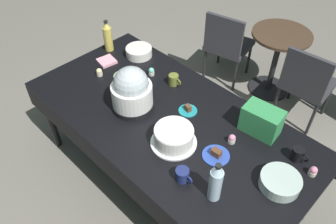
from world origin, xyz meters
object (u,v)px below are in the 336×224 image
Objects in this scene: cupcake_rose at (313,171)px; soda_bottle_water at (216,183)px; glass_salad_bowl at (280,182)px; coffee_mug_navy at (183,175)px; dessert_plate_teal at (188,110)px; coffee_mug_black at (298,154)px; slow_cooker at (132,91)px; maroon_chair_left at (227,43)px; potluck_table at (168,123)px; round_cafe_table at (277,52)px; cupcake_mint at (151,72)px; dessert_plate_cobalt at (216,155)px; maroon_chair_right at (307,82)px; soda_bottle_ginger_ale at (108,37)px; cupcake_lemon at (232,139)px; ceramic_snack_bowl at (139,52)px; dessert_plate_sage at (123,75)px; cupcake_vanilla at (99,72)px; coffee_mug_olive at (174,80)px; frosted_layer_cake at (174,137)px; soda_carton at (262,121)px.

cupcake_rose is 0.65m from soda_bottle_water.
glass_salad_bowl is 1.97× the size of coffee_mug_navy.
coffee_mug_black reaches higher than dessert_plate_teal.
slow_cooker is 1.63m from maroon_chair_left.
potluck_table is 1.68m from round_cafe_table.
dessert_plate_cobalt is at bearing -17.55° from cupcake_mint.
coffee_mug_black is at bearing -68.10° from maroon_chair_right.
cupcake_rose is 1.99m from soda_bottle_ginger_ale.
ceramic_snack_bowl is at bearing 168.73° from cupcake_lemon.
ceramic_snack_bowl is at bearing -118.03° from round_cafe_table.
dessert_plate_sage is at bearing -177.06° from cupcake_lemon.
soda_bottle_ginger_ale reaches higher than cupcake_lemon.
potluck_table is 1.51m from maroon_chair_right.
potluck_table is 0.61m from dessert_plate_sage.
soda_bottle_water reaches higher than soda_bottle_ginger_ale.
glass_salad_bowl is 3.64× the size of cupcake_lemon.
ceramic_snack_bowl is at bearing 176.67° from cupcake_rose.
glass_salad_bowl is 1.90m from soda_bottle_ginger_ale.
soda_bottle_water is 0.42× the size of round_cafe_table.
dessert_plate_cobalt is (1.21, -0.41, -0.03)m from ceramic_snack_bowl.
cupcake_mint and cupcake_lemon have the same top height.
cupcake_vanilla is 0.57× the size of coffee_mug_black.
soda_bottle_water reaches higher than cupcake_rose.
soda_bottle_ginger_ale is 0.78m from coffee_mug_olive.
cupcake_mint is at bearing 50.54° from dessert_plate_sage.
frosted_layer_cake is 0.90× the size of slow_cooker.
coffee_mug_olive is at bearing 154.71° from dessert_plate_cobalt.
dessert_plate_teal is 0.42m from cupcake_lemon.
cupcake_lemon reaches higher than dessert_plate_sage.
ceramic_snack_bowl reaches higher than cupcake_lemon.
cupcake_vanilla is at bearing -171.47° from cupcake_lemon.
cupcake_mint is at bearing -177.73° from coffee_mug_black.
cupcake_rose reaches higher than dessert_plate_teal.
dessert_plate_cobalt is 1.80m from round_cafe_table.
slow_cooker is at bearing -28.36° from dessert_plate_sage.
maroon_chair_left is (0.22, 1.49, -0.29)m from cupcake_vanilla.
dessert_plate_teal is 1.12× the size of coffee_mug_navy.
coffee_mug_black is 0.14× the size of maroon_chair_left.
cupcake_lemon is at bearing -2.23° from dessert_plate_teal.
dessert_plate_teal is at bearing -85.84° from round_cafe_table.
coffee_mug_black is (0.80, 0.16, 0.03)m from dessert_plate_teal.
dessert_plate_sage is (-1.08, 0.11, -0.00)m from dessert_plate_cobalt.
cupcake_lemon is at bearing -86.95° from maroon_chair_right.
cupcake_lemon is 1.48m from soda_bottle_ginger_ale.
maroon_chair_left is (-1.52, 1.17, -0.29)m from cupcake_rose.
frosted_layer_cake is 1.21× the size of soda_carton.
coffee_mug_navy is 0.15× the size of maroon_chair_right.
cupcake_lemon is 0.56× the size of coffee_mug_olive.
dessert_plate_sage is at bearing -126.50° from maroon_chair_right.
dessert_plate_teal is 1.16× the size of coffee_mug_olive.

